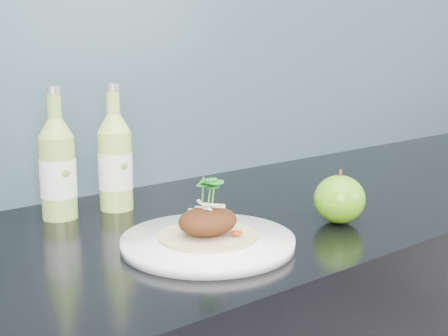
{
  "coord_description": "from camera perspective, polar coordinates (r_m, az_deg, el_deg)",
  "views": [
    {
      "loc": [
        -0.55,
        0.89,
        1.21
      ],
      "look_at": [
        0.06,
        1.65,
        1.0
      ],
      "focal_mm": 50.0,
      "sensor_mm": 36.0,
      "label": 1
    }
  ],
  "objects": [
    {
      "name": "green_apple",
      "position": [
        1.06,
        10.52,
        -2.83
      ],
      "size": [
        0.11,
        0.11,
        0.09
      ],
      "rotation": [
        0.0,
        0.0,
        -0.39
      ],
      "color": "#3C8D0F",
      "rests_on": "kitchen_counter"
    },
    {
      "name": "cider_bottle_left",
      "position": [
        1.1,
        -14.95,
        -0.09
      ],
      "size": [
        0.07,
        0.07,
        0.23
      ],
      "rotation": [
        0.0,
        0.0,
        0.07
      ],
      "color": "#93B34A",
      "rests_on": "kitchen_counter"
    },
    {
      "name": "dinner_plate",
      "position": [
        0.93,
        -1.49,
        -6.79
      ],
      "size": [
        0.26,
        0.26,
        0.02
      ],
      "color": "white",
      "rests_on": "kitchen_counter"
    },
    {
      "name": "subway_backsplash",
      "position": [
        1.23,
        -12.84,
        13.66
      ],
      "size": [
        4.0,
        0.02,
        0.7
      ],
      "primitive_type": "cube",
      "color": "#6995A5",
      "rests_on": "kitchen_counter"
    },
    {
      "name": "pork_taco",
      "position": [
        0.92,
        -1.5,
        -4.66
      ],
      "size": [
        0.15,
        0.15,
        0.1
      ],
      "color": "tan",
      "rests_on": "dinner_plate"
    },
    {
      "name": "cider_bottle_right",
      "position": [
        1.13,
        -9.91,
        0.51
      ],
      "size": [
        0.07,
        0.07,
        0.23
      ],
      "rotation": [
        0.0,
        0.0,
        -0.16
      ],
      "color": "#A8C753",
      "rests_on": "kitchen_counter"
    }
  ]
}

